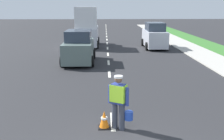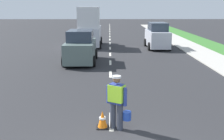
{
  "view_description": "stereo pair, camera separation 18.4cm",
  "coord_description": "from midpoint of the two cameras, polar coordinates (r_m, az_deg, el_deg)",
  "views": [
    {
      "loc": [
        -0.25,
        -5.14,
        3.64
      ],
      "look_at": [
        0.04,
        5.2,
        1.1
      ],
      "focal_mm": 42.09,
      "sensor_mm": 36.0,
      "label": 1
    },
    {
      "loc": [
        -0.06,
        -5.14,
        3.64
      ],
      "look_at": [
        0.04,
        5.2,
        1.1
      ],
      "focal_mm": 42.09,
      "sensor_mm": 36.0,
      "label": 2
    }
  ],
  "objects": [
    {
      "name": "ground_plane",
      "position": [
        26.39,
        -0.25,
        5.88
      ],
      "size": [
        96.0,
        96.0,
        0.0
      ],
      "primitive_type": "plane",
      "color": "#28282B"
    },
    {
      "name": "delivery_truck",
      "position": [
        24.06,
        -4.68,
        8.92
      ],
      "size": [
        2.16,
        4.6,
        3.54
      ],
      "color": "silver",
      "rests_on": "ground"
    },
    {
      "name": "road_worker",
      "position": [
        7.81,
        1.85,
        -6.52
      ],
      "size": [
        0.74,
        0.47,
        1.67
      ],
      "color": "#383D4C",
      "rests_on": "ground"
    },
    {
      "name": "car_oncoming_lead",
      "position": [
        17.26,
        -6.52,
        4.83
      ],
      "size": [
        2.05,
        3.95,
        2.1
      ],
      "color": "slate",
      "rests_on": "ground"
    },
    {
      "name": "car_parked_far",
      "position": [
        23.41,
        10.02,
        7.21
      ],
      "size": [
        1.9,
        4.0,
        2.23
      ],
      "color": "silver",
      "rests_on": "ground"
    },
    {
      "name": "traffic_cone_near",
      "position": [
        8.14,
        -1.42,
        -10.69
      ],
      "size": [
        0.36,
        0.36,
        0.54
      ],
      "color": "black",
      "rests_on": "ground"
    },
    {
      "name": "lane_center_line",
      "position": [
        30.56,
        -0.29,
        6.98
      ],
      "size": [
        0.14,
        46.4,
        0.01
      ],
      "color": "silver",
      "rests_on": "ground"
    }
  ]
}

